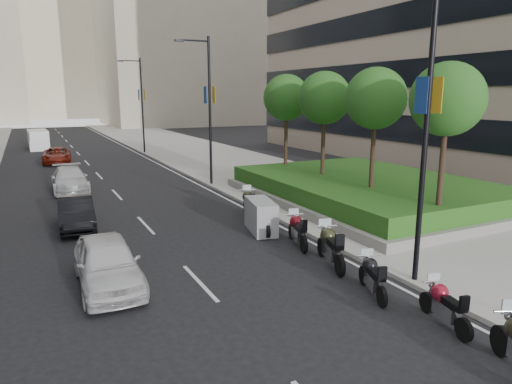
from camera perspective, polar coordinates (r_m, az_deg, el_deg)
ground at (r=11.66m, az=7.25°, el=-16.82°), size 160.00×160.00×0.00m
sidewalk_right at (r=41.54m, az=-5.51°, el=4.34°), size 10.00×100.00×0.15m
lane_edge at (r=39.97m, az=-12.62°, el=3.70°), size 0.12×100.00×0.01m
lane_centre at (r=39.06m, az=-20.04°, el=3.07°), size 0.12×100.00×0.01m
building_cream_right at (r=93.51m, az=-9.63°, el=19.51°), size 28.00×24.00×36.00m
building_cream_centre at (r=129.35m, az=-24.11°, el=17.00°), size 30.00×24.00×38.00m
planter at (r=24.83m, az=13.68°, el=-0.53°), size 10.00×14.00×0.40m
hedge at (r=24.71m, az=13.75°, el=0.83°), size 9.40×13.40×0.80m
tree_0 at (r=18.94m, az=22.81°, el=10.57°), size 2.80×2.80×6.30m
tree_1 at (r=21.77m, az=14.72°, el=11.18°), size 2.80×2.80×6.30m
tree_2 at (r=24.93m, az=8.56°, el=11.50°), size 2.80×2.80×6.30m
tree_3 at (r=28.30m, az=3.81°, el=11.65°), size 2.80×2.80×6.30m
lamp_post_0 at (r=13.70m, az=20.17°, el=9.04°), size 2.34×0.45×9.00m
lamp_post_1 at (r=28.23m, az=-6.10°, el=10.88°), size 2.34×0.45×9.00m
lamp_post_2 at (r=45.52m, az=-14.26°, el=11.01°), size 2.34×0.45×9.00m
motorcycle_1 at (r=12.47m, az=22.46°, el=-12.94°), size 0.73×1.98×1.00m
motorcycle_2 at (r=13.62m, az=14.32°, el=-10.18°), size 0.92×1.97×1.02m
motorcycle_3 at (r=15.50m, az=9.27°, el=-6.74°), size 1.00×2.42×1.24m
motorcycle_4 at (r=17.36m, az=5.20°, el=-4.79°), size 0.87×2.19×1.11m
motorcycle_5 at (r=18.94m, az=0.61°, el=-3.06°), size 1.35×2.36×1.35m
motorcycle_6 at (r=21.22m, az=-0.90°, el=-1.47°), size 0.95×2.38×1.21m
car_a at (r=14.36m, az=-18.07°, el=-8.40°), size 1.86×4.39×1.48m
car_b at (r=21.01m, az=-21.57°, el=-2.43°), size 1.62×4.09×1.33m
car_c at (r=29.23m, az=-22.26°, el=1.48°), size 2.06×4.87×1.40m
car_d at (r=41.67m, az=-23.63°, el=4.21°), size 2.54×4.86×1.31m
delivery_van at (r=53.20m, az=-25.54°, el=5.84°), size 1.97×4.79×1.99m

